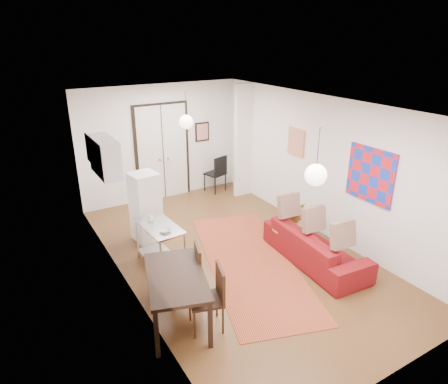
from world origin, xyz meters
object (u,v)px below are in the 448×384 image
black_side_chair (213,169)px  coffee_table (290,225)px  sofa (315,246)px  dining_chair_far (202,291)px  fridge (146,207)px  kitchen_counter (160,240)px  dining_table (176,280)px  dining_chair_near (182,268)px

black_side_chair → coffee_table: bearing=72.4°
sofa → dining_chair_far: 2.67m
fridge → dining_chair_far: (-0.23, -2.91, -0.16)m
fridge → black_side_chair: (2.56, 1.76, -0.13)m
kitchen_counter → fridge: 1.15m
coffee_table → black_side_chair: 3.36m
kitchen_counter → dining_chair_far: bearing=-96.2°
fridge → black_side_chair: size_ratio=1.44×
sofa → kitchen_counter: (-2.54, 1.33, 0.20)m
coffee_table → fridge: (-2.50, 1.59, 0.35)m
kitchen_counter → black_side_chair: black_side_chair is taller
kitchen_counter → dining_chair_far: (-0.08, -1.80, 0.04)m
fridge → black_side_chair: fridge is taller
coffee_table → dining_table: dining_table is taller
kitchen_counter → fridge: fridge is taller
sofa → dining_chair_near: (-2.62, 0.24, 0.24)m
coffee_table → black_side_chair: black_side_chair is taller
sofa → dining_chair_far: size_ratio=2.29×
kitchen_counter → dining_chair_near: bearing=-97.8°
coffee_table → fridge: size_ratio=0.70×
dining_table → dining_chair_far: bearing=-40.5°
coffee_table → dining_table: (-3.02, -1.07, 0.33)m
sofa → coffee_table: sofa is taller
dining_chair_far → kitchen_counter: bearing=-165.7°
sofa → dining_chair_far: (-2.62, -0.46, 0.24)m
dining_chair_near → black_side_chair: black_side_chair is taller
dining_chair_near → dining_chair_far: size_ratio=1.00×
coffee_table → kitchen_counter: 2.70m
kitchen_counter → dining_chair_near: dining_chair_near is taller
fridge → dining_table: 2.71m
dining_table → black_side_chair: 5.40m
coffee_table → kitchen_counter: (-2.65, 0.48, 0.16)m
dining_chair_near → black_side_chair: bearing=161.6°
dining_chair_near → kitchen_counter: bearing=-167.2°
dining_chair_near → black_side_chair: 4.86m
fridge → dining_chair_near: 2.23m
kitchen_counter → dining_table: (-0.37, -1.54, 0.18)m
dining_chair_near → coffee_table: bearing=119.5°
sofa → black_side_chair: (0.18, 4.21, 0.26)m
dining_table → black_side_chair: bearing=55.0°
sofa → dining_chair_near: 2.64m
coffee_table → sofa: bearing=-97.4°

